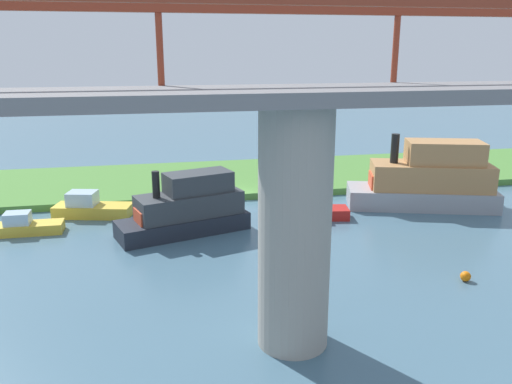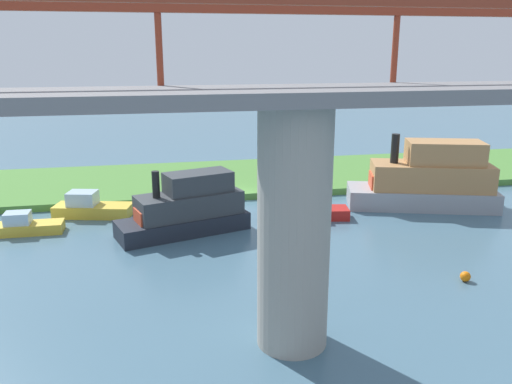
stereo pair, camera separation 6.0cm
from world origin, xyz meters
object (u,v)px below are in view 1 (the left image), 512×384
Objects in this scene: mooring_post at (220,185)px; marker_buoy at (466,276)px; skiff_small at (26,226)px; bridge_pylon at (295,230)px; motorboat_white at (427,181)px; houseboat_blue at (312,210)px; person_on_bank at (186,183)px; motorboat_red at (187,209)px; pontoon_yellow at (91,208)px.

mooring_post reaches higher than marker_buoy.
bridge_pylon is at bearing 130.04° from skiff_small.
motorboat_white reaches higher than skiff_small.
bridge_pylon is at bearing 20.15° from marker_buoy.
motorboat_white is 2.27× the size of houseboat_blue.
person_on_bank is 20.92m from marker_buoy.
motorboat_white reaches higher than motorboat_red.
mooring_post is at bearing -90.15° from bridge_pylon.
motorboat_red is at bearing 67.90° from mooring_post.
motorboat_white is at bearing -179.55° from skiff_small.
motorboat_red reaches higher than houseboat_blue.
skiff_small is (12.53, -14.91, -4.04)m from bridge_pylon.
mooring_post is 9.53m from pontoon_yellow.
bridge_pylon is at bearing 89.85° from mooring_post.
motorboat_white is at bearing -110.33° from marker_buoy.
marker_buoy is at bearing 111.88° from houseboat_blue.
person_on_bank is 17.24m from motorboat_white.
bridge_pylon is at bearing 102.62° from motorboat_red.
houseboat_blue reaches higher than marker_buoy.
motorboat_white is 8.77m from houseboat_blue.
person_on_bank is at bearing -150.58° from skiff_small.
person_on_bank is at bearing -0.84° from mooring_post.
motorboat_white is (-13.88, -15.12, -2.61)m from bridge_pylon.
pontoon_yellow reaches higher than houseboat_blue.
motorboat_white is 23.06m from pontoon_yellow.
mooring_post is (-0.06, -20.56, -3.61)m from bridge_pylon.
skiff_small is (3.52, 2.72, -0.12)m from pontoon_yellow.
person_on_bank is 0.17× the size of motorboat_red.
mooring_post is 8.16m from houseboat_blue.
bridge_pylon is 19.90m from skiff_small.
marker_buoy is (-18.59, 14.12, -0.35)m from pontoon_yellow.
pontoon_yellow is 10.63× the size of marker_buoy.
marker_buoy is (-9.52, 17.04, -0.66)m from mooring_post.
motorboat_white is at bearing -173.35° from motorboat_red.
pontoon_yellow is (6.06, -4.47, -0.89)m from motorboat_red.
mooring_post is at bearing -162.12° from pontoon_yellow.
motorboat_white is 16.94m from motorboat_red.
motorboat_red is at bearing 7.78° from houseboat_blue.
bridge_pylon is 1.93× the size of houseboat_blue.
motorboat_red is at bearing 169.64° from skiff_small.
marker_buoy is (-4.32, 10.77, -0.28)m from houseboat_blue.
pontoon_yellow is at bearing -37.22° from marker_buoy.
motorboat_white is at bearing 173.74° from pontoon_yellow.
skiff_small is at bearing 0.45° from motorboat_white.
skiff_small is at bearing -27.27° from marker_buoy.
skiff_small is at bearing -2.03° from houseboat_blue.
motorboat_white reaches higher than houseboat_blue.
bridge_pylon is 20.19m from pontoon_yellow.
marker_buoy is at bearing -159.85° from bridge_pylon.
motorboat_white is (-13.82, 5.43, 1.00)m from mooring_post.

